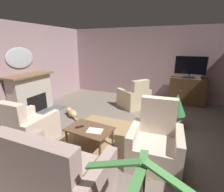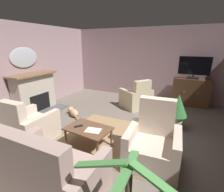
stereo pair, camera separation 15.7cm
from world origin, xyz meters
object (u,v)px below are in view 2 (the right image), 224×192
at_px(fireplace, 35,94).
at_px(tv_cabinet, 191,93).
at_px(coffee_table, 88,130).
at_px(wall_mirror_oval, 24,57).
at_px(armchair_near_window, 153,145).
at_px(cat, 73,112).
at_px(tv_remote, 79,126).
at_px(potted_plant_leafy_by_curtain, 178,109).
at_px(armchair_angled_to_table, 137,98).
at_px(armchair_facing_sofa, 29,127).
at_px(folded_newspaper, 93,130).
at_px(sofa_floral, 49,173).
at_px(television, 194,67).

bearing_deg(fireplace, tv_cabinet, 31.56).
bearing_deg(coffee_table, wall_mirror_oval, 161.60).
relative_size(armchair_near_window, cat, 1.79).
bearing_deg(tv_cabinet, fireplace, -148.44).
height_order(tv_remote, potted_plant_leafy_by_curtain, potted_plant_leafy_by_curtain).
bearing_deg(armchair_angled_to_table, armchair_facing_sofa, -116.36).
bearing_deg(armchair_facing_sofa, armchair_near_window, 9.50).
bearing_deg(armchair_angled_to_table, armchair_near_window, -66.79).
bearing_deg(tv_remote, cat, 81.61).
bearing_deg(coffee_table, armchair_near_window, 2.63).
distance_m(folded_newspaper, sofa_floral, 1.17).
distance_m(armchair_near_window, cat, 2.77).
height_order(television, armchair_near_window, television).
distance_m(wall_mirror_oval, tv_remote, 3.02).
bearing_deg(potted_plant_leafy_by_curtain, armchair_angled_to_table, 143.14).
xyz_separation_m(fireplace, armchair_facing_sofa, (1.27, -1.30, -0.25)).
relative_size(fireplace, tv_remote, 8.68).
relative_size(tv_cabinet, tv_remote, 6.90).
bearing_deg(coffee_table, armchair_angled_to_table, 85.45).
bearing_deg(sofa_floral, fireplace, 141.38).
xyz_separation_m(sofa_floral, cat, (-1.40, 2.33, -0.23)).
height_order(fireplace, coffee_table, fireplace).
bearing_deg(cat, folded_newspaper, -39.52).
height_order(tv_remote, cat, tv_remote).
bearing_deg(cat, potted_plant_leafy_by_curtain, 9.75).
height_order(television, coffee_table, television).
bearing_deg(armchair_angled_to_table, potted_plant_leafy_by_curtain, -36.86).
relative_size(wall_mirror_oval, sofa_floral, 0.62).
distance_m(armchair_facing_sofa, potted_plant_leafy_by_curtain, 3.45).
relative_size(tv_cabinet, television, 1.20).
bearing_deg(sofa_floral, tv_remote, 106.70).
bearing_deg(coffee_table, fireplace, 159.95).
relative_size(armchair_angled_to_table, armchair_facing_sofa, 1.17).
distance_m(armchair_angled_to_table, potted_plant_leafy_by_curtain, 1.70).
bearing_deg(fireplace, tv_remote, -22.48).
relative_size(coffee_table, armchair_angled_to_table, 0.82).
height_order(tv_cabinet, armchair_near_window, armchair_near_window).
xyz_separation_m(wall_mirror_oval, potted_plant_leafy_by_curtain, (4.35, 0.67, -1.15)).
relative_size(wall_mirror_oval, folded_newspaper, 3.07).
height_order(armchair_near_window, cat, armchair_near_window).
bearing_deg(armchair_angled_to_table, cat, -134.29).
height_order(folded_newspaper, armchair_near_window, armchair_near_window).
distance_m(tv_cabinet, armchair_near_window, 3.58).
bearing_deg(coffee_table, tv_remote, -170.05).
distance_m(tv_cabinet, television, 0.88).
xyz_separation_m(tv_cabinet, coffee_table, (-1.82, -3.60, -0.08)).
relative_size(folded_newspaper, sofa_floral, 0.20).
xyz_separation_m(tv_cabinet, folded_newspaper, (-1.67, -3.65, -0.03)).
xyz_separation_m(fireplace, potted_plant_leafy_by_curtain, (4.10, 0.67, -0.06)).
height_order(fireplace, potted_plant_leafy_by_curtain, fireplace).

